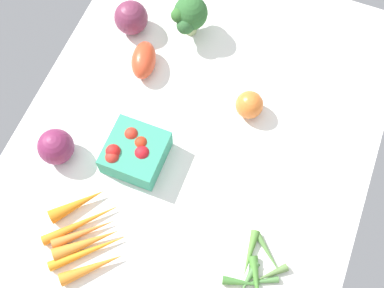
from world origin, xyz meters
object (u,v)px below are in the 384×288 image
object	(u,v)px
berry_basket	(135,152)
red_onion_center	(131,18)
broccoli_head	(189,13)
roma_tomato	(144,60)
red_onion_near_basket	(56,147)
okra_pile	(255,272)
carrot_bunch	(85,236)
heirloom_tomato_orange	(249,105)

from	to	relation	value
berry_basket	red_onion_center	distance (cm)	34.25
broccoli_head	red_onion_center	world-z (taller)	broccoli_head
roma_tomato	broccoli_head	world-z (taller)	broccoli_head
red_onion_near_basket	red_onion_center	world-z (taller)	red_onion_center
broccoli_head	okra_pile	distance (cm)	59.46
berry_basket	red_onion_center	world-z (taller)	red_onion_center
carrot_bunch	okra_pile	distance (cm)	34.36
red_onion_near_basket	broccoli_head	xyz separation A→B (cm)	(-40.27, 14.28, 2.88)
red_onion_near_basket	roma_tomato	xyz separation A→B (cm)	(-27.04, 8.21, -1.06)
berry_basket	okra_pile	xyz separation A→B (cm)	(13.95, 31.60, -2.37)
red_onion_near_basket	red_onion_center	bearing A→B (deg)	178.23
heirloom_tomato_orange	red_onion_near_basket	size ratio (longest dim) A/B	0.80
broccoli_head	berry_basket	bearing A→B (deg)	2.38
red_onion_near_basket	berry_basket	size ratio (longest dim) A/B	0.64
berry_basket	carrot_bunch	bearing A→B (deg)	-6.69
carrot_bunch	red_onion_center	world-z (taller)	red_onion_center
heirloom_tomato_orange	red_onion_center	size ratio (longest dim) A/B	0.77
carrot_bunch	red_onion_center	xyz separation A→B (cm)	(-50.53, -12.33, 2.75)
roma_tomato	red_onion_center	size ratio (longest dim) A/B	1.20
red_onion_near_basket	berry_basket	distance (cm)	16.57
okra_pile	broccoli_head	bearing A→B (deg)	-146.03
red_onion_near_basket	roma_tomato	distance (cm)	28.28
heirloom_tomato_orange	berry_basket	size ratio (longest dim) A/B	0.52
roma_tomato	red_onion_center	bearing A→B (deg)	22.42
heirloom_tomato_orange	red_onion_center	world-z (taller)	red_onion_center
berry_basket	broccoli_head	bearing A→B (deg)	-177.62
broccoli_head	red_onion_center	bearing A→B (deg)	-72.45
carrot_bunch	red_onion_near_basket	xyz separation A→B (cm)	(-14.43, -13.45, 2.58)
heirloom_tomato_orange	red_onion_center	distance (cm)	35.39
broccoli_head	carrot_bunch	bearing A→B (deg)	-0.87
carrot_bunch	broccoli_head	size ratio (longest dim) A/B	1.98
roma_tomato	berry_basket	world-z (taller)	berry_basket
red_onion_near_basket	broccoli_head	size ratio (longest dim) A/B	0.71
berry_basket	heirloom_tomato_orange	bearing A→B (deg)	136.03
red_onion_near_basket	roma_tomato	world-z (taller)	red_onion_near_basket
berry_basket	okra_pile	size ratio (longest dim) A/B	0.85
berry_basket	red_onion_center	bearing A→B (deg)	-154.72
broccoli_head	okra_pile	size ratio (longest dim) A/B	0.77
roma_tomato	broccoli_head	xyz separation A→B (cm)	(-13.23, 6.07, 3.94)
roma_tomato	red_onion_near_basket	bearing A→B (deg)	147.47
roma_tomato	broccoli_head	distance (cm)	15.08
roma_tomato	heirloom_tomato_orange	bearing A→B (deg)	-110.68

